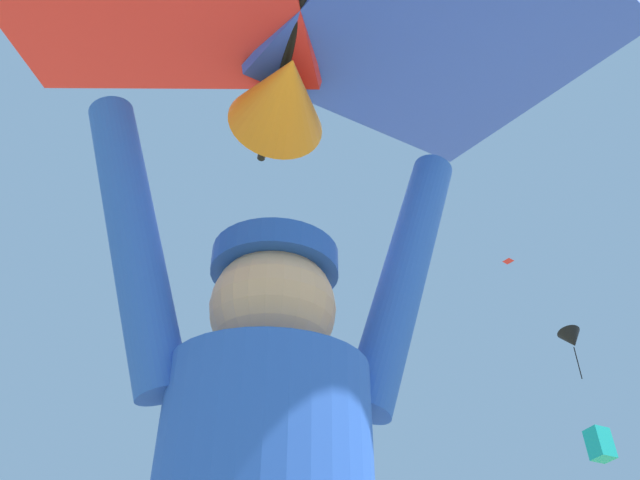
{
  "coord_description": "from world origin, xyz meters",
  "views": [
    {
      "loc": [
        -0.08,
        -1.34,
        1.0
      ],
      "look_at": [
        -0.2,
        1.97,
        3.24
      ],
      "focal_mm": 33.11,
      "sensor_mm": 36.0,
      "label": 1
    }
  ],
  "objects": [
    {
      "name": "distant_kite_yellow_mid_right",
      "position": [
        -3.04,
        31.63,
        21.71
      ],
      "size": [
        1.07,
        1.2,
        2.31
      ],
      "color": "yellow"
    },
    {
      "name": "held_stunt_kite",
      "position": [
        -0.18,
        -0.46,
        2.21
      ],
      "size": [
        1.79,
        1.18,
        0.41
      ],
      "color": "black"
    },
    {
      "name": "distant_kite_teal_low_right",
      "position": [
        8.54,
        19.11,
        6.37
      ],
      "size": [
        0.86,
        0.94,
        1.11
      ],
      "color": "#19B2AD"
    },
    {
      "name": "distant_kite_black_high_right",
      "position": [
        8.86,
        19.94,
        10.55
      ],
      "size": [
        1.23,
        1.3,
        2.08
      ],
      "color": "black"
    },
    {
      "name": "distant_kite_yellow_far_center",
      "position": [
        4.73,
        23.15,
        19.34
      ],
      "size": [
        1.1,
        1.2,
        2.33
      ],
      "color": "yellow"
    },
    {
      "name": "distant_kite_red_overhead_distant",
      "position": [
        8.99,
        25.66,
        17.68
      ],
      "size": [
        0.5,
        0.5,
        0.07
      ],
      "color": "red"
    }
  ]
}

